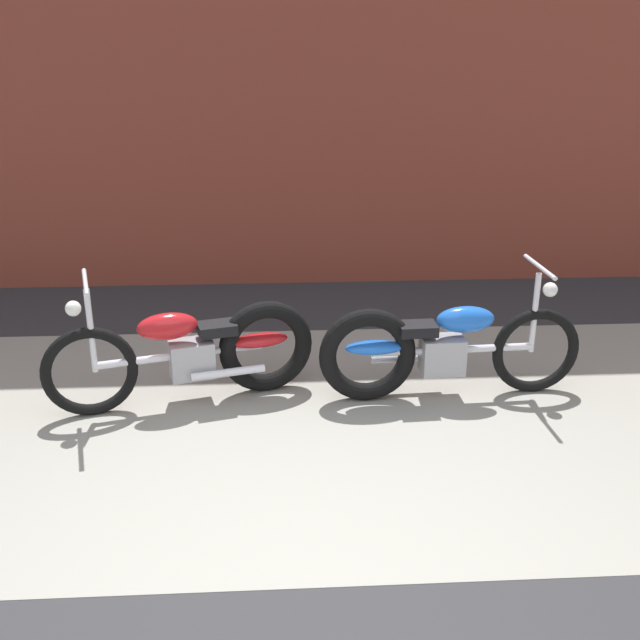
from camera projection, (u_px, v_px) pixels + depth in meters
name	position (u px, v px, depth m)	size (l,w,h in m)	color
ground_plane	(298.00, 589.00, 3.80)	(80.00, 80.00, 0.00)	#2D2D30
sidewalk_slab	(290.00, 421.00, 5.43)	(36.00, 3.50, 0.01)	gray
brick_building_wall	(280.00, 38.00, 7.74)	(36.00, 0.50, 5.10)	brown
motorcycle_red	(202.00, 351.00, 5.63)	(1.97, 0.76, 1.03)	black
motorcycle_blue	(432.00, 348.00, 5.67)	(2.01, 0.58, 1.03)	black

